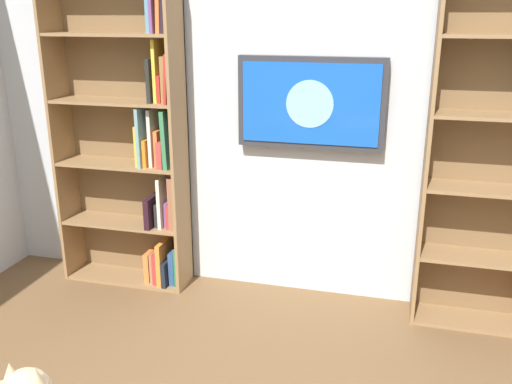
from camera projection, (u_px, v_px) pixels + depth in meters
wall_back at (303, 96)px, 3.53m from camera, size 4.52×0.06×2.70m
bookshelf_right at (135, 143)px, 3.75m from camera, size 0.90×0.28×2.17m
wall_mounted_tv at (311, 103)px, 3.45m from camera, size 0.93×0.07×0.57m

